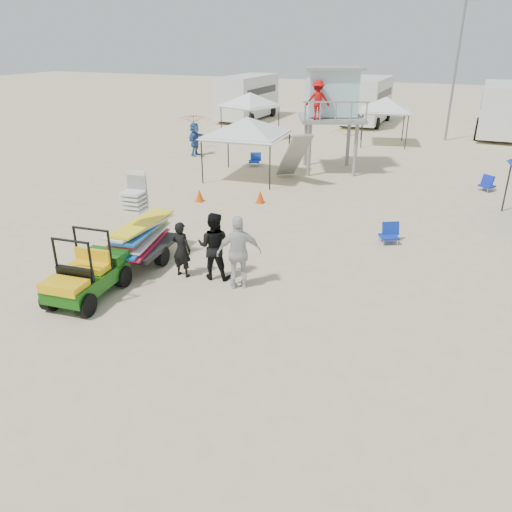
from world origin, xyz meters
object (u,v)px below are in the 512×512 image
at_px(man_left, 181,249).
at_px(lifeguard_tower, 331,96).
at_px(utility_cart, 84,269).
at_px(surf_trailer, 140,231).

xyz_separation_m(man_left, lifeguard_tower, (0.29, 13.02, 2.67)).
xyz_separation_m(utility_cart, lifeguard_tower, (1.81, 15.05, 2.66)).
bearing_deg(lifeguard_tower, man_left, -91.28).
relative_size(surf_trailer, lifeguard_tower, 0.59).
bearing_deg(utility_cart, surf_trailer, 89.97).
bearing_deg(surf_trailer, utility_cart, -90.03).
relative_size(utility_cart, man_left, 1.49).
bearing_deg(man_left, utility_cart, 57.41).
relative_size(utility_cart, lifeguard_tower, 0.50).
xyz_separation_m(surf_trailer, man_left, (1.52, -0.30, -0.18)).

